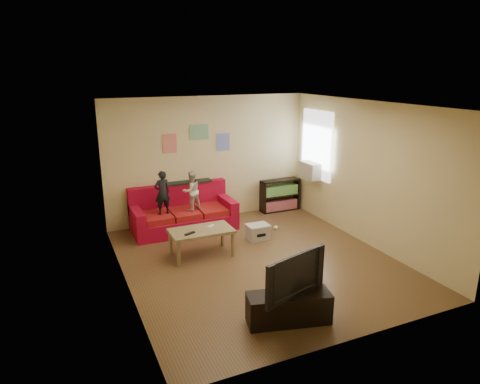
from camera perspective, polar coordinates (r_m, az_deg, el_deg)
name	(u,v)px	position (r m, az deg, el deg)	size (l,w,h in m)	color
room_shell	(260,187)	(7.13, 2.62, 0.67)	(4.52, 5.02, 2.72)	brown
sofa	(183,214)	(9.03, -7.62, -2.97)	(2.11, 0.97, 0.93)	#A30928
child_a	(162,193)	(8.59, -10.32, -0.09)	(0.32, 0.21, 0.88)	black
child_b	(191,191)	(8.75, -6.50, 0.16)	(0.40, 0.31, 0.82)	beige
coffee_table	(201,233)	(7.67, -5.19, -5.50)	(1.11, 0.61, 0.50)	olive
remote	(190,233)	(7.46, -6.72, -5.50)	(0.21, 0.05, 0.02)	black
game_controller	(211,226)	(7.74, -3.92, -4.57)	(0.15, 0.04, 0.03)	white
bookshelf	(280,197)	(10.13, 5.33, -0.62)	(0.94, 0.28, 0.75)	black
window	(317,145)	(9.56, 10.19, 6.22)	(0.04, 1.08, 1.48)	white
ac_unit	(311,170)	(9.61, 9.43, 2.90)	(0.28, 0.55, 0.35)	#B7B2A3
artwork_left	(170,144)	(9.03, -9.38, 6.39)	(0.30, 0.01, 0.40)	#D87266
artwork_center	(199,132)	(9.18, -5.49, 7.96)	(0.42, 0.01, 0.32)	#72B27F
artwork_right	(223,142)	(9.41, -2.25, 6.68)	(0.30, 0.01, 0.38)	#727FCC
file_box	(258,232)	(8.47, 2.39, -5.31)	(0.43, 0.33, 0.30)	beige
tv_stand	(289,308)	(5.89, 6.52, -15.10)	(1.11, 0.37, 0.41)	black
television	(290,273)	(5.64, 6.68, -10.72)	(1.03, 0.14, 0.59)	black
tissue	(276,228)	(8.99, 4.77, -4.77)	(0.09, 0.09, 0.09)	white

